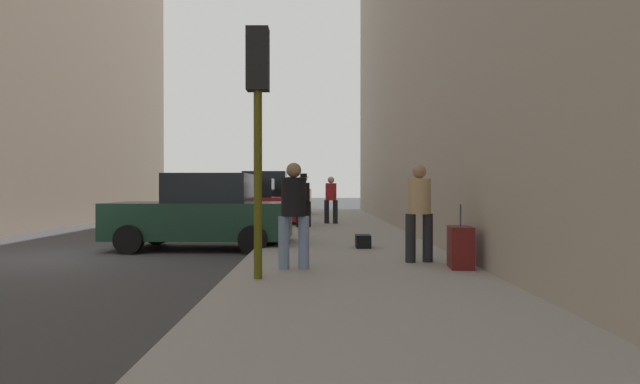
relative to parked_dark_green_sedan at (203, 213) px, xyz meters
name	(u,v)px	position (x,y,z in m)	size (l,w,h in m)	color
ground_plane	(62,257)	(-2.65, -1.39, -0.85)	(120.00, 120.00, 0.00)	#38383A
sidewalk	(348,254)	(3.35, -1.39, -0.77)	(4.00, 40.00, 0.15)	gray
parked_dark_green_sedan	(203,213)	(0.00, 0.00, 0.00)	(4.24, 2.13, 1.79)	#193828
parked_red_hatchback	(243,204)	(0.00, 6.31, 0.00)	(4.24, 2.13, 1.79)	#B2191E
parked_black_suv	(262,196)	(0.00, 12.67, 0.18)	(4.60, 2.07, 2.25)	black
parked_gray_coupe	(274,197)	(0.00, 19.48, 0.00)	(4.23, 2.11, 1.79)	slate
parked_bronze_suv	(281,193)	(0.00, 25.80, 0.18)	(4.66, 2.18, 2.25)	brown
fire_hydrant	(285,222)	(1.80, 1.97, -0.35)	(0.42, 0.22, 0.70)	red
traffic_light	(258,97)	(1.85, -4.66, 1.91)	(0.32, 0.32, 3.60)	#514C0F
pedestrian_in_tan_coat	(419,208)	(4.50, -3.09, 0.26)	(0.52, 0.46, 1.71)	black
pedestrian_with_fedora	(304,197)	(2.26, 4.70, 0.29)	(0.53, 0.49, 1.78)	black
pedestrian_in_red_jacket	(331,197)	(3.21, 6.37, 0.26)	(0.52, 0.46, 1.71)	black
pedestrian_in_jeans	(294,210)	(2.33, -3.81, 0.26)	(0.52, 0.45, 1.71)	#728CB2
rolling_suitcase	(461,247)	(5.04, -3.75, -0.36)	(0.42, 0.60, 1.04)	#591414
duffel_bag	(363,241)	(3.71, -0.99, -0.56)	(0.32, 0.44, 0.28)	black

